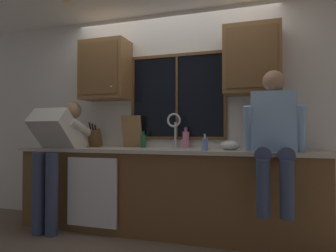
% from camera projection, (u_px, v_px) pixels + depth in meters
% --- Properties ---
extents(back_wall, '(5.70, 0.12, 2.55)m').
position_uv_depth(back_wall, '(172.00, 118.00, 3.75)').
color(back_wall, silver).
rests_on(back_wall, floor).
extents(ceiling_downlight_left, '(0.14, 0.14, 0.01)m').
position_uv_depth(ceiling_downlight_left, '(70.00, 4.00, 3.46)').
color(ceiling_downlight_left, '#FFEAB2').
extents(window_glass, '(1.10, 0.02, 0.95)m').
position_uv_depth(window_glass, '(177.00, 97.00, 3.67)').
color(window_glass, black).
extents(window_frame_top, '(1.17, 0.02, 0.04)m').
position_uv_depth(window_frame_top, '(177.00, 55.00, 3.67)').
color(window_frame_top, brown).
extents(window_frame_bottom, '(1.17, 0.02, 0.04)m').
position_uv_depth(window_frame_bottom, '(177.00, 138.00, 3.65)').
color(window_frame_bottom, brown).
extents(window_frame_left, '(0.04, 0.02, 0.95)m').
position_uv_depth(window_frame_left, '(133.00, 98.00, 3.83)').
color(window_frame_left, brown).
extents(window_frame_right, '(0.03, 0.02, 0.95)m').
position_uv_depth(window_frame_right, '(225.00, 95.00, 3.48)').
color(window_frame_right, brown).
extents(window_mullion_center, '(0.02, 0.02, 0.95)m').
position_uv_depth(window_mullion_center, '(177.00, 96.00, 3.65)').
color(window_mullion_center, brown).
extents(lower_cabinet_run, '(3.30, 0.58, 0.88)m').
position_uv_depth(lower_cabinet_run, '(163.00, 192.00, 3.40)').
color(lower_cabinet_run, brown).
rests_on(lower_cabinet_run, floor).
extents(countertop, '(3.36, 0.62, 0.04)m').
position_uv_depth(countertop, '(162.00, 151.00, 3.39)').
color(countertop, beige).
rests_on(countertop, lower_cabinet_run).
extents(dishwasher_front, '(0.60, 0.02, 0.74)m').
position_uv_depth(dishwasher_front, '(92.00, 192.00, 3.32)').
color(dishwasher_front, white).
extents(upper_cabinet_left, '(0.58, 0.36, 0.72)m').
position_uv_depth(upper_cabinet_left, '(105.00, 71.00, 3.79)').
color(upper_cabinet_left, brown).
extents(upper_cabinet_right, '(0.58, 0.36, 0.72)m').
position_uv_depth(upper_cabinet_right, '(252.00, 60.00, 3.25)').
color(upper_cabinet_right, brown).
extents(sink, '(0.80, 0.46, 0.21)m').
position_uv_depth(sink, '(170.00, 158.00, 3.37)').
color(sink, '#B7B7BC').
rests_on(sink, lower_cabinet_run).
extents(faucet, '(0.18, 0.09, 0.40)m').
position_uv_depth(faucet, '(175.00, 126.00, 3.55)').
color(faucet, silver).
rests_on(faucet, countertop).
extents(person_standing, '(0.53, 0.72, 1.47)m').
position_uv_depth(person_standing, '(57.00, 147.00, 3.51)').
color(person_standing, '#384260').
rests_on(person_standing, floor).
extents(person_sitting_on_counter, '(0.54, 0.60, 1.26)m').
position_uv_depth(person_sitting_on_counter, '(274.00, 132.00, 2.79)').
color(person_sitting_on_counter, '#384260').
rests_on(person_sitting_on_counter, countertop).
extents(knife_block, '(0.12, 0.18, 0.32)m').
position_uv_depth(knife_block, '(95.00, 138.00, 3.77)').
color(knife_block, brown).
rests_on(knife_block, countertop).
extents(cutting_board, '(0.25, 0.10, 0.39)m').
position_uv_depth(cutting_board, '(132.00, 132.00, 3.75)').
color(cutting_board, '#997047').
rests_on(cutting_board, countertop).
extents(mixing_bowl, '(0.21, 0.21, 0.10)m').
position_uv_depth(mixing_bowl, '(230.00, 145.00, 3.17)').
color(mixing_bowl, silver).
rests_on(mixing_bowl, countertop).
extents(soap_dispenser, '(0.06, 0.07, 0.17)m').
position_uv_depth(soap_dispenser, '(205.00, 144.00, 3.06)').
color(soap_dispenser, '#668CCC').
rests_on(soap_dispenser, countertop).
extents(bottle_green_glass, '(0.08, 0.08, 0.25)m').
position_uv_depth(bottle_green_glass, '(186.00, 139.00, 3.53)').
color(bottle_green_glass, pink).
rests_on(bottle_green_glass, countertop).
extents(bottle_tall_clear, '(0.06, 0.06, 0.20)m').
position_uv_depth(bottle_tall_clear, '(143.00, 141.00, 3.66)').
color(bottle_tall_clear, '#1E592D').
rests_on(bottle_tall_clear, countertop).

